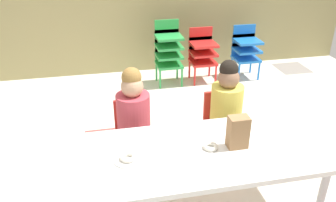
% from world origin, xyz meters
% --- Properties ---
extents(ground_plane, '(6.20, 4.44, 0.02)m').
position_xyz_m(ground_plane, '(0.00, -0.00, -0.01)').
color(ground_plane, silver).
extents(craft_table, '(2.03, 0.74, 0.56)m').
position_xyz_m(craft_table, '(-0.09, -0.66, 0.51)').
color(craft_table, white).
rests_on(craft_table, ground_plane).
extents(seated_child_near_camera, '(0.34, 0.34, 0.92)m').
position_xyz_m(seated_child_near_camera, '(-0.24, -0.06, 0.55)').
color(seated_child_near_camera, red).
rests_on(seated_child_near_camera, ground_plane).
extents(seated_child_middle_seat, '(0.32, 0.31, 0.92)m').
position_xyz_m(seated_child_middle_seat, '(0.52, -0.06, 0.55)').
color(seated_child_middle_seat, red).
rests_on(seated_child_middle_seat, ground_plane).
extents(kid_chair_green_stack, '(0.32, 0.30, 0.80)m').
position_xyz_m(kid_chair_green_stack, '(0.41, 1.68, 0.46)').
color(kid_chair_green_stack, green).
rests_on(kid_chair_green_stack, ground_plane).
extents(kid_chair_red_stack, '(0.32, 0.30, 0.68)m').
position_xyz_m(kid_chair_red_stack, '(0.86, 1.68, 0.40)').
color(kid_chair_red_stack, red).
rests_on(kid_chair_red_stack, ground_plane).
extents(kid_chair_blue_stack, '(0.32, 0.30, 0.68)m').
position_xyz_m(kid_chair_blue_stack, '(1.45, 1.68, 0.40)').
color(kid_chair_blue_stack, blue).
rests_on(kid_chair_blue_stack, ground_plane).
extents(paper_bag_brown, '(0.13, 0.09, 0.22)m').
position_xyz_m(paper_bag_brown, '(0.37, -0.67, 0.67)').
color(paper_bag_brown, '#9E754C').
rests_on(paper_bag_brown, craft_table).
extents(paper_plate_near_edge, '(0.18, 0.18, 0.01)m').
position_xyz_m(paper_plate_near_edge, '(-0.35, -0.67, 0.56)').
color(paper_plate_near_edge, white).
rests_on(paper_plate_near_edge, craft_table).
extents(donut_powdered_on_plate, '(0.10, 0.10, 0.03)m').
position_xyz_m(donut_powdered_on_plate, '(-0.35, -0.67, 0.58)').
color(donut_powdered_on_plate, white).
rests_on(donut_powdered_on_plate, craft_table).
extents(donut_powdered_loose, '(0.10, 0.10, 0.03)m').
position_xyz_m(donut_powdered_loose, '(0.19, -0.65, 0.57)').
color(donut_powdered_loose, white).
rests_on(donut_powdered_loose, craft_table).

